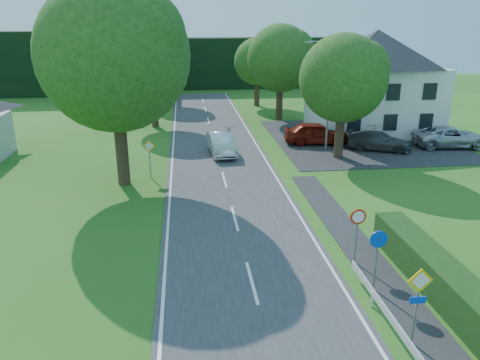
{
  "coord_description": "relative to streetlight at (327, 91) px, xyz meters",
  "views": [
    {
      "loc": [
        -2.24,
        -3.1,
        9.26
      ],
      "look_at": [
        0.39,
        19.02,
        1.67
      ],
      "focal_mm": 35.0,
      "sensor_mm": 36.0,
      "label": 1
    }
  ],
  "objects": [
    {
      "name": "road",
      "position": [
        -8.06,
        -10.0,
        -4.44
      ],
      "size": [
        7.0,
        80.0,
        0.04
      ],
      "primitive_type": "cube",
      "color": "#373739",
      "rests_on": "ground"
    },
    {
      "name": "parking_pad",
      "position": [
        3.94,
        3.0,
        -4.44
      ],
      "size": [
        14.0,
        16.0,
        0.04
      ],
      "primitive_type": "cube",
      "color": "#242427",
      "rests_on": "ground"
    },
    {
      "name": "line_edge_left",
      "position": [
        -11.31,
        -10.0,
        -4.42
      ],
      "size": [
        0.12,
        80.0,
        0.01
      ],
      "primitive_type": "cube",
      "color": "white",
      "rests_on": "road"
    },
    {
      "name": "line_edge_right",
      "position": [
        -4.81,
        -10.0,
        -4.42
      ],
      "size": [
        0.12,
        80.0,
        0.01
      ],
      "primitive_type": "cube",
      "color": "white",
      "rests_on": "road"
    },
    {
      "name": "line_centre",
      "position": [
        -8.06,
        -10.0,
        -4.42
      ],
      "size": [
        0.12,
        80.0,
        0.01
      ],
      "primitive_type": null,
      "color": "white",
      "rests_on": "road"
    },
    {
      "name": "tree_main",
      "position": [
        -14.06,
        -6.0,
        1.36
      ],
      "size": [
        9.4,
        9.4,
        11.64
      ],
      "primitive_type": null,
      "color": "#194715",
      "rests_on": "ground"
    },
    {
      "name": "tree_left_far",
      "position": [
        -13.06,
        10.0,
        -0.17
      ],
      "size": [
        7.0,
        7.0,
        8.58
      ],
      "primitive_type": null,
      "color": "#194715",
      "rests_on": "ground"
    },
    {
      "name": "tree_right_far",
      "position": [
        -1.06,
        12.0,
        0.08
      ],
      "size": [
        7.4,
        7.4,
        9.09
      ],
      "primitive_type": null,
      "color": "#194715",
      "rests_on": "ground"
    },
    {
      "name": "tree_left_back",
      "position": [
        -12.56,
        22.0,
        -0.43
      ],
      "size": [
        6.6,
        6.6,
        8.07
      ],
      "primitive_type": null,
      "color": "#194715",
      "rests_on": "ground"
    },
    {
      "name": "tree_right_back",
      "position": [
        -2.06,
        20.0,
        -0.68
      ],
      "size": [
        6.2,
        6.2,
        7.56
      ],
      "primitive_type": null,
      "color": "#194715",
      "rests_on": "ground"
    },
    {
      "name": "tree_right_mid",
      "position": [
        0.44,
        -2.0,
        -0.17
      ],
      "size": [
        7.0,
        7.0,
        8.58
      ],
      "primitive_type": null,
      "color": "#194715",
      "rests_on": "ground"
    },
    {
      "name": "treeline_right",
      "position": [
        -0.06,
        36.0,
        -0.96
      ],
      "size": [
        30.0,
        5.0,
        7.0
      ],
      "primitive_type": "cube",
      "color": "black",
      "rests_on": "ground"
    },
    {
      "name": "house_white",
      "position": [
        5.94,
        6.0,
        -0.06
      ],
      "size": [
        10.6,
        8.4,
        8.6
      ],
      "color": "white",
      "rests_on": "ground"
    },
    {
      "name": "streetlight",
      "position": [
        0.0,
        0.0,
        0.0
      ],
      "size": [
        2.03,
        0.18,
        8.0
      ],
      "color": "gray",
      "rests_on": "ground"
    },
    {
      "name": "sign_priority_right",
      "position": [
        -3.76,
        -22.02,
        -2.67
      ],
      "size": [
        0.78,
        0.09,
        2.59
      ],
      "color": "gray",
      "rests_on": "ground"
    },
    {
      "name": "sign_roundabout",
      "position": [
        -3.76,
        -19.02,
        -2.79
      ],
      "size": [
        0.64,
        0.08,
        2.37
      ],
      "color": "gray",
      "rests_on": "ground"
    },
    {
      "name": "sign_speed_limit",
      "position": [
        -3.76,
        -17.03,
        -2.7
      ],
      "size": [
        0.64,
        0.11,
        2.37
      ],
      "color": "gray",
      "rests_on": "ground"
    },
    {
      "name": "sign_priority_left",
      "position": [
        -12.56,
        -5.02,
        -2.75
      ],
      "size": [
        0.78,
        0.09,
        2.44
      ],
      "color": "gray",
      "rests_on": "ground"
    },
    {
      "name": "moving_car",
      "position": [
        -7.76,
        -0.19,
        -3.64
      ],
      "size": [
        2.02,
        4.86,
        1.56
      ],
      "primitive_type": "imported",
      "rotation": [
        0.0,
        0.0,
        0.08
      ],
      "color": "silver",
      "rests_on": "road"
    },
    {
      "name": "motorcycle",
      "position": [
        -6.75,
        4.47,
        -3.86
      ],
      "size": [
        0.96,
        2.2,
        1.12
      ],
      "primitive_type": "imported",
      "rotation": [
        0.0,
        0.0,
        -0.1
      ],
      "color": "black",
      "rests_on": "road"
    },
    {
      "name": "parked_car_red",
      "position": [
        -0.08,
        1.95,
        -3.57
      ],
      "size": [
        5.24,
        2.62,
        1.71
      ],
      "primitive_type": "imported",
      "rotation": [
        0.0,
        0.0,
        1.45
      ],
      "color": "maroon",
      "rests_on": "parking_pad"
    },
    {
      "name": "parked_car_grey",
      "position": [
        4.1,
        -0.44,
        -3.74
      ],
      "size": [
        5.07,
        3.68,
        1.36
      ],
      "primitive_type": "imported",
      "rotation": [
        0.0,
        0.0,
        1.15
      ],
      "color": "#424347",
      "rests_on": "parking_pad"
    },
    {
      "name": "parked_car_silver_b",
      "position": [
        9.94,
        -0.22,
        -3.65
      ],
      "size": [
        5.83,
        3.15,
        1.55
      ],
      "primitive_type": "imported",
      "rotation": [
        0.0,
        0.0,
        1.47
      ],
      "color": "#B4B5BC",
      "rests_on": "parking_pad"
    },
    {
      "name": "parasol",
      "position": [
        4.2,
        0.81,
        -3.57
      ],
      "size": [
        2.05,
        2.08,
        1.7
      ],
      "primitive_type": "imported",
      "rotation": [
        0.0,
        0.0,
        -0.11
      ],
      "color": "red",
      "rests_on": "parking_pad"
    }
  ]
}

